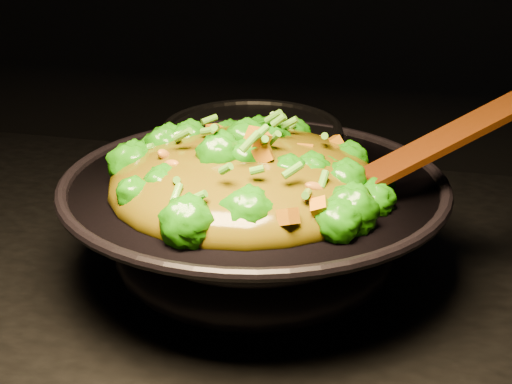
% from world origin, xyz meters
% --- Properties ---
extents(wok, '(0.53, 0.53, 0.12)m').
position_xyz_m(wok, '(-0.02, 0.05, 0.96)').
color(wok, black).
rests_on(wok, stovetop).
extents(stir_fry, '(0.36, 0.36, 0.10)m').
position_xyz_m(stir_fry, '(-0.02, 0.03, 1.07)').
color(stir_fry, '#1C7108').
rests_on(stir_fry, wok).
extents(spatula, '(0.25, 0.17, 0.11)m').
position_xyz_m(spatula, '(0.16, 0.07, 1.06)').
color(spatula, '#3B1307').
rests_on(spatula, wok).
extents(back_pot, '(0.29, 0.29, 0.13)m').
position_xyz_m(back_pot, '(-0.07, 0.22, 0.96)').
color(back_pot, black).
rests_on(back_pot, stovetop).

